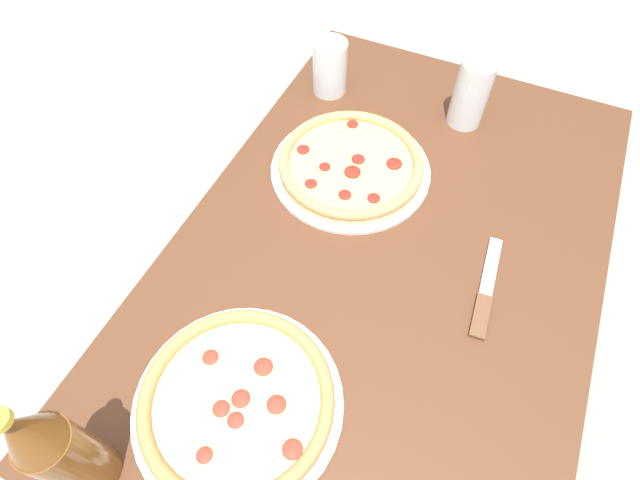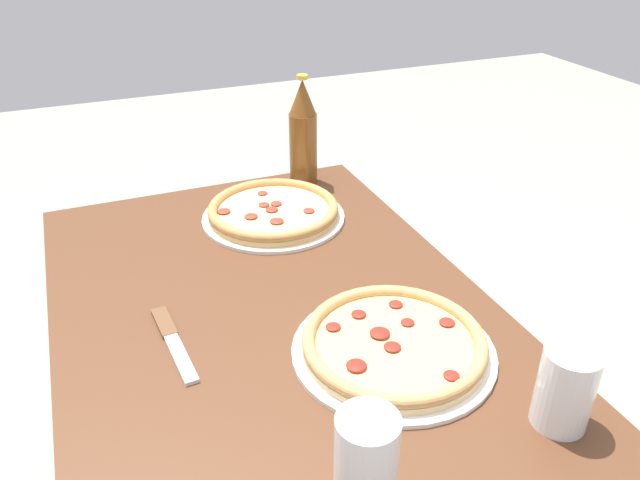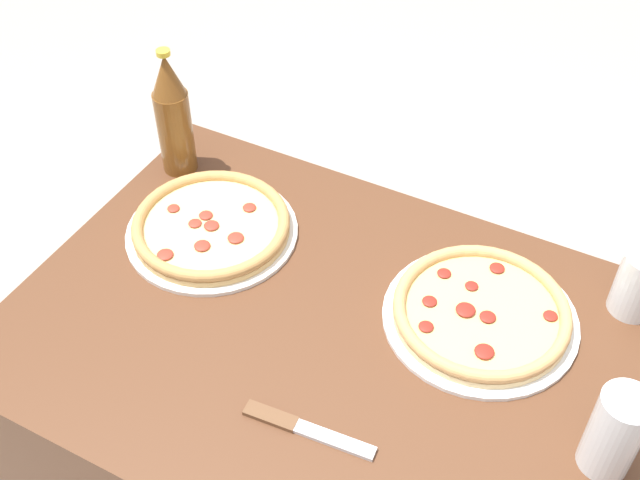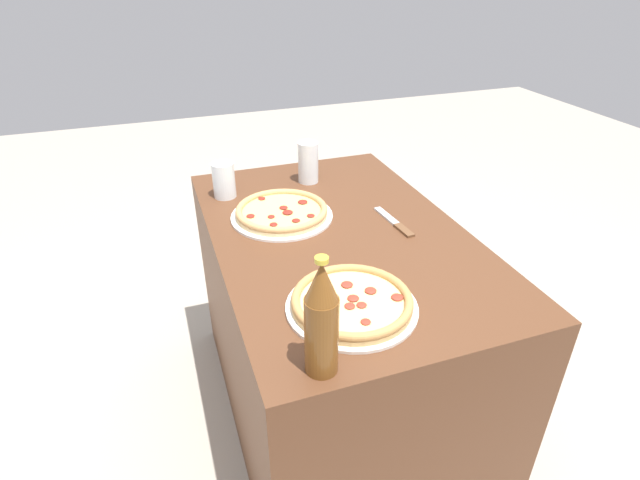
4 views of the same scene
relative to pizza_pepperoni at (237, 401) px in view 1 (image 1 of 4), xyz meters
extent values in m
plane|color=#A89E8E|center=(-0.36, 0.10, -0.78)|extent=(8.00, 8.00, 0.00)
cube|color=#56331E|center=(-0.36, 0.10, -0.40)|extent=(1.16, 0.74, 0.76)
cylinder|color=silver|center=(0.00, 0.00, -0.01)|extent=(0.31, 0.31, 0.01)
cylinder|color=tan|center=(0.00, 0.00, 0.00)|extent=(0.28, 0.28, 0.01)
cylinder|color=#EACC7F|center=(0.00, 0.00, 0.00)|extent=(0.25, 0.25, 0.00)
torus|color=tan|center=(0.00, 0.00, 0.01)|extent=(0.29, 0.29, 0.02)
ellipsoid|color=#A83323|center=(0.02, -0.01, 0.01)|extent=(0.03, 0.03, 0.01)
ellipsoid|color=#A83323|center=(-0.04, -0.07, 0.01)|extent=(0.02, 0.02, 0.01)
ellipsoid|color=#A83323|center=(-0.02, 0.06, 0.01)|extent=(0.03, 0.03, 0.01)
ellipsoid|color=#A83323|center=(0.03, 0.01, 0.01)|extent=(0.02, 0.02, 0.01)
ellipsoid|color=#A83323|center=(0.03, 0.10, 0.01)|extent=(0.03, 0.03, 0.01)
ellipsoid|color=#A83323|center=(0.00, 0.00, 0.01)|extent=(0.03, 0.03, 0.01)
ellipsoid|color=#A83323|center=(0.08, 0.00, 0.01)|extent=(0.02, 0.02, 0.01)
ellipsoid|color=#A83323|center=(-0.06, 0.01, 0.01)|extent=(0.03, 0.03, 0.01)
cylinder|color=white|center=(-0.50, -0.03, -0.01)|extent=(0.32, 0.32, 0.01)
cylinder|color=#E5C689|center=(-0.50, -0.03, 0.00)|extent=(0.29, 0.29, 0.01)
cylinder|color=#E5C170|center=(-0.50, -0.03, 0.00)|extent=(0.25, 0.25, 0.00)
torus|color=tan|center=(-0.50, -0.03, 0.01)|extent=(0.29, 0.29, 0.02)
ellipsoid|color=maroon|center=(-0.61, -0.07, 0.01)|extent=(0.02, 0.02, 0.01)
ellipsoid|color=maroon|center=(-0.52, -0.02, 0.01)|extent=(0.03, 0.03, 0.01)
ellipsoid|color=maroon|center=(-0.42, -0.01, 0.01)|extent=(0.02, 0.02, 0.01)
ellipsoid|color=maroon|center=(-0.42, -0.08, 0.01)|extent=(0.02, 0.02, 0.01)
ellipsoid|color=maroon|center=(-0.54, 0.05, 0.01)|extent=(0.03, 0.03, 0.01)
ellipsoid|color=maroon|center=(-0.48, -0.02, 0.01)|extent=(0.03, 0.03, 0.01)
ellipsoid|color=maroon|center=(-0.47, -0.07, 0.01)|extent=(0.02, 0.02, 0.00)
ellipsoid|color=maroon|center=(-0.44, 0.04, 0.01)|extent=(0.02, 0.02, 0.01)
ellipsoid|color=maroon|center=(-0.50, -0.13, 0.01)|extent=(0.03, 0.03, 0.01)
cylinder|color=white|center=(-0.74, 0.14, 0.06)|extent=(0.07, 0.07, 0.15)
cylinder|color=#F4A323|center=(-0.74, 0.14, 0.05)|extent=(0.06, 0.06, 0.12)
cylinder|color=white|center=(-0.72, -0.17, 0.04)|extent=(0.08, 0.08, 0.12)
cylinder|color=maroon|center=(-0.72, -0.17, 0.02)|extent=(0.06, 0.06, 0.07)
cylinder|color=brown|center=(0.16, -0.13, 0.07)|extent=(0.07, 0.07, 0.17)
cone|color=brown|center=(0.16, -0.13, 0.20)|extent=(0.06, 0.06, 0.08)
cube|color=brown|center=(-0.29, 0.29, -0.01)|extent=(0.08, 0.03, 0.01)
cube|color=silver|center=(-0.39, 0.28, -0.01)|extent=(0.12, 0.03, 0.01)
camera|label=1|loc=(0.15, 0.20, 0.73)|focal=28.00mm
camera|label=2|loc=(-1.17, 0.37, 0.63)|focal=35.00mm
camera|label=3|loc=(-0.66, 0.85, 1.00)|focal=45.00mm
camera|label=4|loc=(0.86, -0.38, 0.72)|focal=28.00mm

